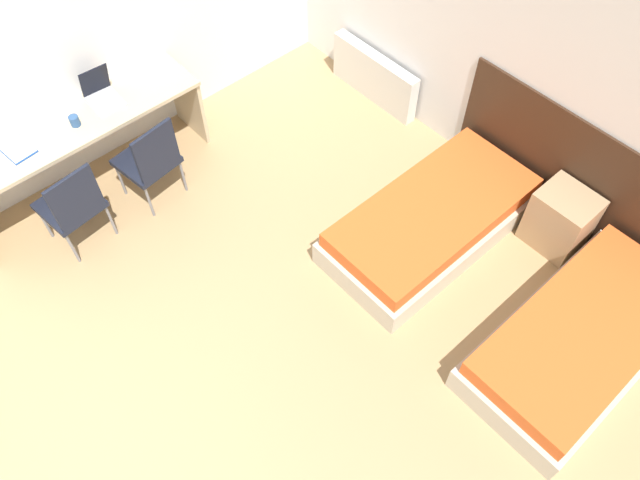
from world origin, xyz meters
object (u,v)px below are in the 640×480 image
at_px(chair_near_laptop, 150,159).
at_px(chair_near_notebook, 72,204).
at_px(laptop, 102,94).
at_px(bed_near_window, 432,221).
at_px(bed_near_door, 580,338).
at_px(nightstand, 560,219).

distance_m(chair_near_laptop, chair_near_notebook, 0.73).
bearing_deg(laptop, bed_near_window, 34.25).
relative_size(chair_near_notebook, laptop, 2.73).
xyz_separation_m(bed_near_door, nightstand, (-0.73, 0.74, 0.09)).
relative_size(nightstand, chair_near_laptop, 0.62).
xyz_separation_m(chair_near_notebook, laptop, (-0.58, 0.72, 0.34)).
relative_size(nightstand, chair_near_notebook, 0.62).
distance_m(bed_near_door, nightstand, 1.04).
bearing_deg(chair_near_laptop, chair_near_notebook, -97.41).
relative_size(bed_near_door, nightstand, 3.39).
bearing_deg(bed_near_window, nightstand, 45.16).
bearing_deg(nightstand, bed_near_door, -45.16).
relative_size(chair_near_laptop, chair_near_notebook, 1.00).
distance_m(nightstand, laptop, 3.95).
relative_size(bed_near_window, nightstand, 3.39).
xyz_separation_m(bed_near_door, chair_near_laptop, (-3.38, -1.47, 0.29)).
relative_size(bed_near_window, bed_near_door, 1.00).
distance_m(chair_near_notebook, laptop, 0.98).
bearing_deg(chair_near_notebook, bed_near_door, 26.66).
bearing_deg(nightstand, bed_near_window, -134.84).
xyz_separation_m(chair_near_laptop, laptop, (-0.58, -0.01, 0.34)).
bearing_deg(nightstand, chair_near_notebook, -131.95).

